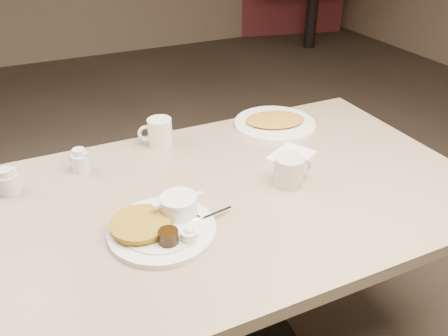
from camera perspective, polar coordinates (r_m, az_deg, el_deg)
name	(u,v)px	position (r m, az deg, el deg)	size (l,w,h in m)	color
diner_table	(227,236)	(1.44, 0.34, -8.55)	(1.50, 0.90, 0.75)	tan
main_plate	(163,223)	(1.19, -7.73, -6.85)	(0.35, 0.29, 0.07)	white
coffee_mug_near	(290,170)	(1.37, 8.27, -0.30)	(0.13, 0.09, 0.09)	beige
napkin	(292,157)	(1.51, 8.48, 1.35)	(0.18, 0.17, 0.02)	white
coffee_mug_far	(159,133)	(1.58, -8.14, 4.42)	(0.13, 0.10, 0.10)	white
creamer_left	(8,182)	(1.46, -25.52, -1.64)	(0.09, 0.07, 0.08)	silver
creamer_right	(80,161)	(1.49, -17.62, 0.81)	(0.07, 0.08, 0.08)	silver
hash_plate	(275,122)	(1.73, 6.39, 5.73)	(0.38, 0.38, 0.04)	white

